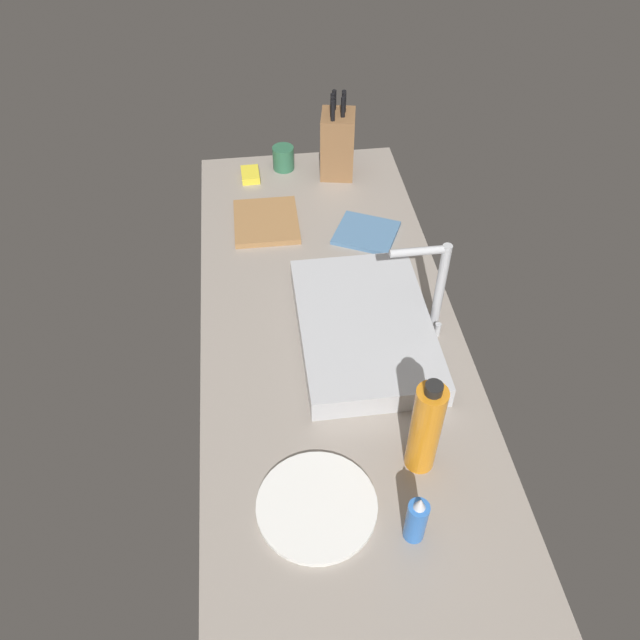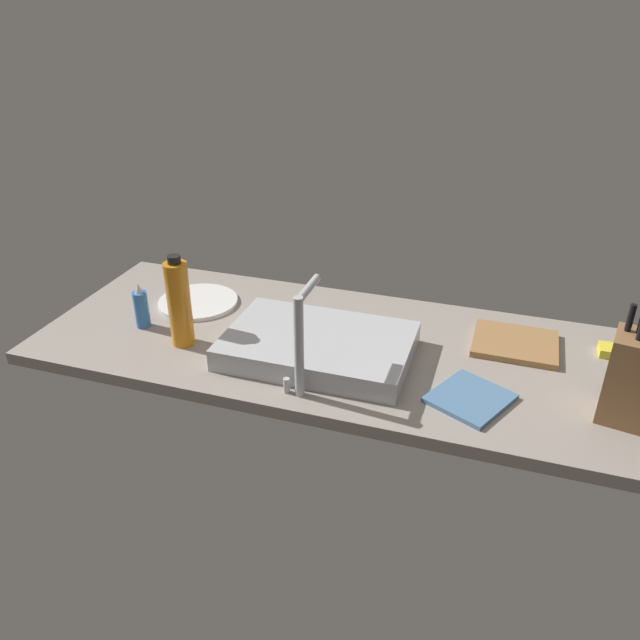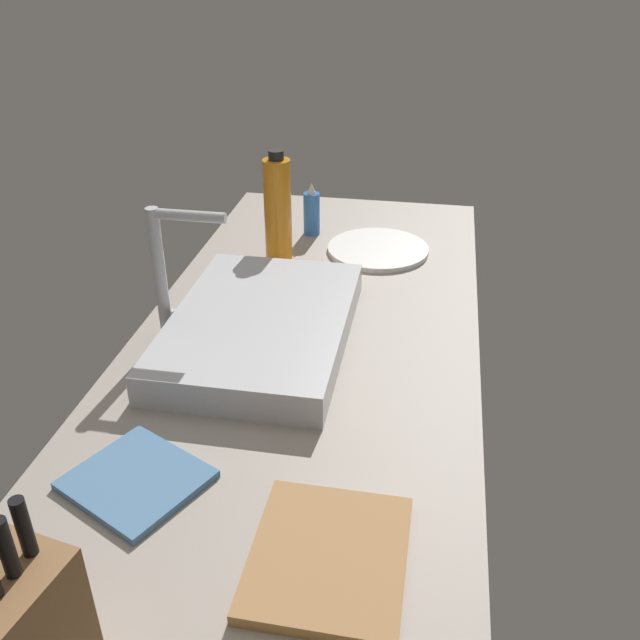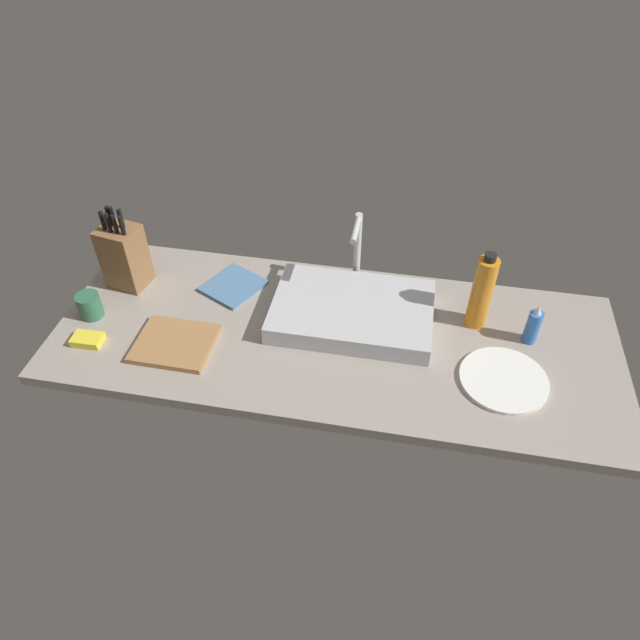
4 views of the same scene
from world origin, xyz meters
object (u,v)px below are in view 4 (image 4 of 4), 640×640
cutting_board (175,343)px  dinner_plate (504,380)px  water_bottle (482,292)px  faucet (357,246)px  coffee_mug (90,306)px  sink_basin (352,311)px  soap_bottle (533,326)px  knife_block (124,256)px  dish_towel (233,286)px  dish_sponge (88,340)px

cutting_board → dinner_plate: size_ratio=0.91×
water_bottle → dinner_plate: size_ratio=1.06×
faucet → dinner_plate: faucet is taller
coffee_mug → sink_basin: bearing=9.4°
soap_bottle → sink_basin: bearing=-179.7°
knife_block → dish_towel: bearing=17.1°
soap_bottle → water_bottle: water_bottle is taller
cutting_board → soap_bottle: size_ratio=1.65×
cutting_board → dinner_plate: cutting_board is taller
dish_sponge → cutting_board: bearing=7.7°
dinner_plate → coffee_mug: size_ratio=3.11×
faucet → cutting_board: (-49.83, -39.10, -15.15)cm
water_bottle → dish_towel: 81.24cm
soap_bottle → coffee_mug: bearing=-174.2°
dinner_plate → dish_towel: bearing=163.4°
knife_block → water_bottle: size_ratio=1.06×
dish_towel → sink_basin: bearing=-11.1°
sink_basin → dish_towel: (-41.85, 8.21, -2.50)cm
sink_basin → knife_block: bearing=176.8°
soap_bottle → dish_sponge: size_ratio=1.55×
water_bottle → dish_towel: bearing=178.0°
sink_basin → faucet: (-1.28, 17.21, 12.94)cm
faucet → dish_towel: (-40.56, -8.99, -15.45)cm
dish_towel → coffee_mug: size_ratio=2.21×
water_bottle → sink_basin: bearing=-172.1°
knife_block → dish_sponge: knife_block is taller
knife_block → water_bottle: (115.45, 1.03, 1.32)cm
soap_bottle → coffee_mug: 137.54cm
dinner_plate → dish_sponge: (-124.06, -7.39, 0.60)cm
dish_sponge → dinner_plate: bearing=3.4°
sink_basin → water_bottle: size_ratio=1.88×
faucet → water_bottle: size_ratio=1.01×
knife_block → dish_towel: (35.15, 3.88, -10.68)cm
water_bottle → dinner_plate: water_bottle is taller
cutting_board → water_bottle: 94.35cm
coffee_mug → cutting_board: bearing=-14.8°
dish_towel → dish_sponge: 49.19cm
coffee_mug → water_bottle: bearing=9.0°
soap_bottle → water_bottle: size_ratio=0.52×
cutting_board → faucet: bearing=38.1°
water_bottle → dish_sponge: water_bottle is taller
knife_block → cutting_board: size_ratio=1.23×
dish_towel → dinner_plate: bearing=-16.6°
coffee_mug → dish_sponge: 12.98cm
coffee_mug → dish_sponge: size_ratio=0.90×
sink_basin → dish_sponge: sink_basin is taller
dish_sponge → faucet: bearing=29.2°
dinner_plate → dish_towel: size_ratio=1.41×
faucet → dish_towel: faucet is taller
sink_basin → coffee_mug: (-82.16, -13.66, 0.95)cm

